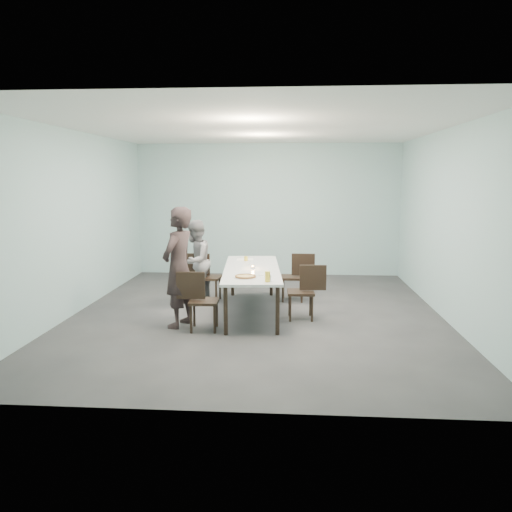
# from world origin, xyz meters

# --- Properties ---
(ground) EXTENTS (7.00, 7.00, 0.00)m
(ground) POSITION_xyz_m (0.00, 0.00, 0.00)
(ground) COLOR #333335
(ground) RESTS_ON ground
(room_shell) EXTENTS (6.02, 7.02, 3.01)m
(room_shell) POSITION_xyz_m (0.00, 0.00, 2.03)
(room_shell) COLOR #9EC3C7
(room_shell) RESTS_ON ground
(table) EXTENTS (1.10, 2.66, 0.75)m
(table) POSITION_xyz_m (-0.09, 0.11, 0.69)
(table) COLOR white
(table) RESTS_ON ground
(chair_near_left) EXTENTS (0.62, 0.44, 0.87)m
(chair_near_left) POSITION_xyz_m (-0.80, -0.92, 0.50)
(chair_near_left) COLOR black
(chair_near_left) RESTS_ON ground
(chair_far_left) EXTENTS (0.62, 0.45, 0.87)m
(chair_far_left) POSITION_xyz_m (-1.02, 0.86, 0.50)
(chair_far_left) COLOR black
(chair_far_left) RESTS_ON ground
(chair_near_right) EXTENTS (0.62, 0.44, 0.87)m
(chair_near_right) POSITION_xyz_m (0.79, -0.21, 0.50)
(chair_near_right) COLOR black
(chair_near_right) RESTS_ON ground
(chair_far_right) EXTENTS (0.61, 0.42, 0.87)m
(chair_far_right) POSITION_xyz_m (0.67, 0.98, 0.50)
(chair_far_right) COLOR black
(chair_far_right) RESTS_ON ground
(diner_near) EXTENTS (0.61, 0.76, 1.81)m
(diner_near) POSITION_xyz_m (-1.12, -0.74, 0.90)
(diner_near) COLOR black
(diner_near) RESTS_ON ground
(diner_far) EXTENTS (0.67, 0.80, 1.48)m
(diner_far) POSITION_xyz_m (-1.17, 0.79, 0.74)
(diner_far) COLOR gray
(diner_far) RESTS_ON ground
(pizza) EXTENTS (0.34, 0.34, 0.04)m
(pizza) POSITION_xyz_m (-0.12, -0.71, 0.77)
(pizza) COLOR white
(pizza) RESTS_ON table
(side_plate) EXTENTS (0.18, 0.18, 0.01)m
(side_plate) POSITION_xyz_m (0.14, -0.44, 0.76)
(side_plate) COLOR white
(side_plate) RESTS_ON table
(beer_glass) EXTENTS (0.08, 0.08, 0.15)m
(beer_glass) POSITION_xyz_m (0.22, -0.97, 0.82)
(beer_glass) COLOR gold
(beer_glass) RESTS_ON table
(water_tumbler) EXTENTS (0.08, 0.08, 0.09)m
(water_tumbler) POSITION_xyz_m (0.23, -0.93, 0.80)
(water_tumbler) COLOR silver
(water_tumbler) RESTS_ON table
(tealight) EXTENTS (0.06, 0.06, 0.05)m
(tealight) POSITION_xyz_m (-0.07, 0.06, 0.77)
(tealight) COLOR silver
(tealight) RESTS_ON table
(amber_tumbler) EXTENTS (0.07, 0.07, 0.08)m
(amber_tumbler) POSITION_xyz_m (-0.26, 0.85, 0.79)
(amber_tumbler) COLOR gold
(amber_tumbler) RESTS_ON table
(menu) EXTENTS (0.32, 0.24, 0.01)m
(menu) POSITION_xyz_m (-0.28, 0.97, 0.75)
(menu) COLOR silver
(menu) RESTS_ON table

